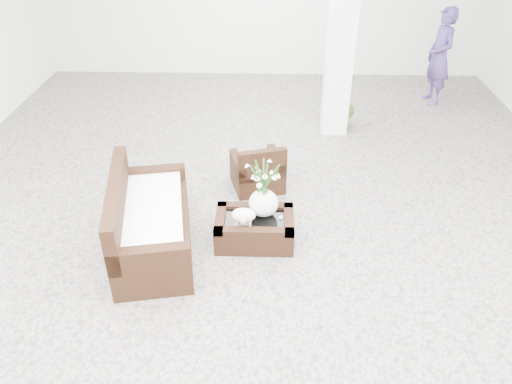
{
  "coord_description": "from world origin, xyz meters",
  "views": [
    {
      "loc": [
        0.15,
        -4.83,
        3.7
      ],
      "look_at": [
        0.0,
        -0.1,
        0.62
      ],
      "focal_mm": 35.05,
      "sensor_mm": 36.0,
      "label": 1
    }
  ],
  "objects_px": {
    "loveseat": "(151,215)",
    "topiary": "(341,89)",
    "coffee_table": "(255,230)",
    "armchair": "(257,164)"
  },
  "relations": [
    {
      "from": "armchair",
      "to": "loveseat",
      "type": "height_order",
      "value": "loveseat"
    },
    {
      "from": "loveseat",
      "to": "topiary",
      "type": "height_order",
      "value": "topiary"
    },
    {
      "from": "armchair",
      "to": "loveseat",
      "type": "distance_m",
      "value": 1.78
    },
    {
      "from": "loveseat",
      "to": "armchair",
      "type": "bearing_deg",
      "value": -50.6
    },
    {
      "from": "coffee_table",
      "to": "loveseat",
      "type": "xyz_separation_m",
      "value": [
        -1.15,
        -0.16,
        0.3
      ]
    },
    {
      "from": "loveseat",
      "to": "topiary",
      "type": "distance_m",
      "value": 4.18
    },
    {
      "from": "coffee_table",
      "to": "topiary",
      "type": "height_order",
      "value": "topiary"
    },
    {
      "from": "coffee_table",
      "to": "armchair",
      "type": "distance_m",
      "value": 1.22
    },
    {
      "from": "loveseat",
      "to": "coffee_table",
      "type": "bearing_deg",
      "value": -92.83
    },
    {
      "from": "coffee_table",
      "to": "topiary",
      "type": "bearing_deg",
      "value": 67.58
    }
  ]
}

